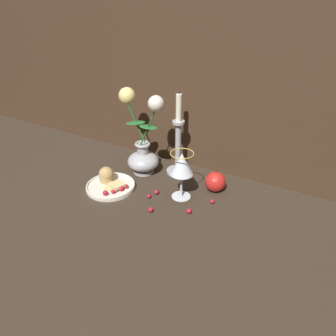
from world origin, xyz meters
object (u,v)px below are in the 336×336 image
(wine_glass, at_px, (182,166))
(candlestick, at_px, (178,147))
(vase, at_px, (142,146))
(plate_with_pastries, at_px, (110,183))
(apple_beside_vase, at_px, (215,182))

(wine_glass, relative_size, candlestick, 0.53)
(vase, height_order, plate_with_pastries, vase)
(candlestick, bearing_deg, apple_beside_vase, -15.96)
(plate_with_pastries, relative_size, candlestick, 0.55)
(candlestick, bearing_deg, plate_with_pastries, -127.34)
(vase, bearing_deg, apple_beside_vase, 2.13)
(wine_glass, xyz_separation_m, candlestick, (-0.09, 0.14, -0.01))
(plate_with_pastries, height_order, candlestick, candlestick)
(candlestick, relative_size, apple_beside_vase, 3.77)
(vase, bearing_deg, wine_glass, -21.50)
(vase, distance_m, plate_with_pastries, 0.18)
(vase, height_order, wine_glass, vase)
(vase, xyz_separation_m, wine_glass, (0.21, -0.08, 0.01))
(candlestick, distance_m, apple_beside_vase, 0.19)
(vase, relative_size, wine_glass, 1.90)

